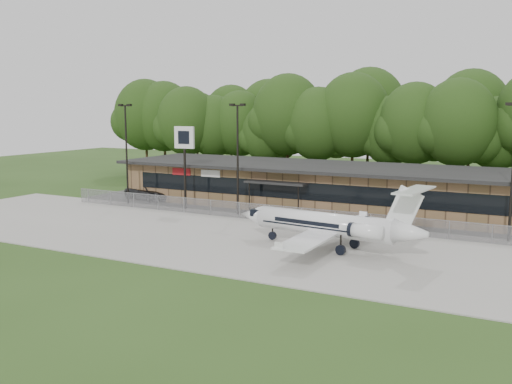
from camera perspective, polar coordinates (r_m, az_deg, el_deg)
The scene contains 11 objects.
ground at distance 36.62m, azimuth -7.78°, elevation -7.25°, with size 160.00×160.00×0.00m, color #2B4719.
apron at distance 43.16m, azimuth -1.60°, elevation -4.71°, with size 64.00×18.00×0.08m, color #9E9B93.
parking_lot at distance 53.27m, azimuth 4.47°, elevation -2.22°, with size 50.00×9.00×0.06m, color #383835.
terminal at distance 56.99m, azimuth 6.25°, elevation 0.63°, with size 41.00×11.65×4.30m.
fence at distance 49.10m, azimuth 2.40°, elevation -2.23°, with size 46.00×0.04×1.52m.
treeline at distance 73.62m, azimuth 11.52°, elevation 6.42°, with size 72.00×12.00×15.00m, color #1C3812, non-canonical shape.
light_pole_left at distance 59.51m, azimuth -12.84°, elevation 4.48°, with size 1.55×0.30×10.23m.
light_pole_mid at distance 52.03m, azimuth -1.85°, elevation 4.15°, with size 1.55×0.30×10.23m.
business_jet at distance 39.92m, azimuth 7.50°, elevation -3.36°, with size 14.53×12.98×4.89m.
suv at distance 62.37m, azimuth -10.59°, elevation -0.04°, with size 2.74×5.95×1.65m, color #292A2C.
pole_sign at distance 55.49m, azimuth -7.17°, elevation 4.57°, with size 2.13×0.34×8.08m.
Camera 1 is at (20.59, -28.64, 9.84)m, focal length 40.00 mm.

